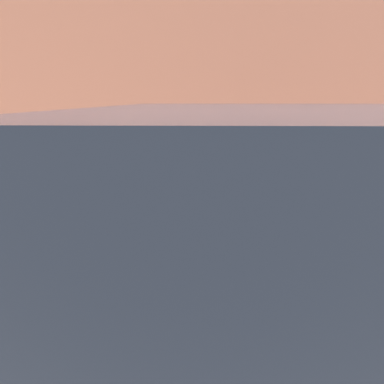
{
  "coord_description": "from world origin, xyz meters",
  "views": [
    {
      "loc": [
        -0.58,
        -1.41,
        1.9
      ],
      "look_at": [
        -0.52,
        1.15,
        1.11
      ],
      "focal_mm": 28.0,
      "sensor_mm": 36.0,
      "label": 1
    }
  ],
  "objects": [
    {
      "name": "parking_meter",
      "position": [
        -0.52,
        1.15,
        1.09
      ],
      "size": [
        0.19,
        0.15,
        1.33
      ],
      "color": "gray",
      "rests_on": "sidewalk"
    },
    {
      "name": "sidewalk",
      "position": [
        0.0,
        2.2,
        0.06
      ],
      "size": [
        24.0,
        2.8,
        0.13
      ],
      "color": "#BCB7AD",
      "rests_on": "ground_plane"
    },
    {
      "name": "building_facade",
      "position": [
        0.0,
        5.23,
        2.45
      ],
      "size": [
        24.0,
        0.3,
        4.89
      ],
      "color": "#935642",
      "rests_on": "ground_plane"
    }
  ]
}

